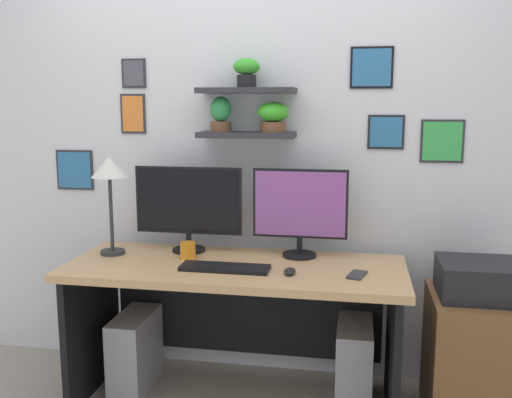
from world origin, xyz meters
The scene contains 13 objects.
back_wall_assembly centered at (0.00, 0.44, 1.36)m, with size 4.40×0.24×2.70m.
desk centered at (0.00, 0.06, 0.54)m, with size 1.72×0.68×0.75m.
monitor_left centered at (-0.31, 0.22, 1.01)m, with size 0.59×0.18×0.47m.
monitor_right centered at (0.31, 0.22, 1.01)m, with size 0.50×0.18×0.47m.
keyboard centered at (-0.03, -0.10, 0.76)m, with size 0.44×0.14×0.02m, color black.
computer_mouse centered at (0.29, -0.12, 0.77)m, with size 0.06×0.09×0.03m, color black.
desk_lamp centered at (-0.70, 0.08, 1.18)m, with size 0.19×0.19×0.53m.
cell_phone centered at (0.61, -0.08, 0.76)m, with size 0.07×0.14×0.01m, color #2D2D33.
coffee_mug centered at (-0.26, 0.06, 0.80)m, with size 0.08×0.08×0.09m, color orange.
drawer_cabinet centered at (1.19, 0.02, 0.32)m, with size 0.44×0.50×0.65m, color brown.
printer centered at (1.19, 0.02, 0.73)m, with size 0.38×0.34×0.17m, color black.
computer_tower_left centered at (-0.58, 0.06, 0.21)m, with size 0.18×0.40×0.42m, color #99999E.
computer_tower_right centered at (0.61, 0.09, 0.22)m, with size 0.18×0.40×0.44m, color #99999E.
Camera 1 is at (0.60, -2.71, 1.56)m, focal length 39.72 mm.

